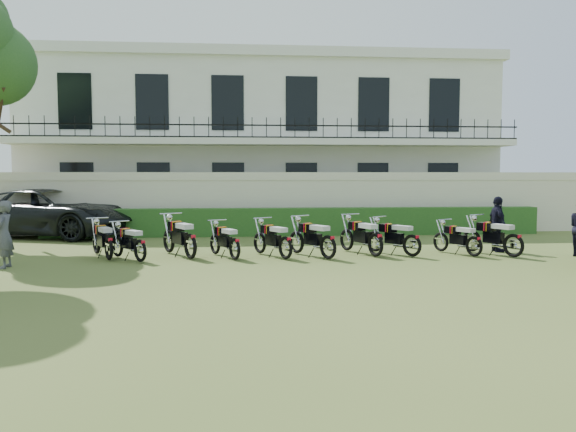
% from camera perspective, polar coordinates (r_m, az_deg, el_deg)
% --- Properties ---
extents(ground, '(100.00, 100.00, 0.00)m').
position_cam_1_polar(ground, '(13.27, -0.38, -5.40)').
color(ground, '#425421').
rests_on(ground, ground).
extents(perimeter_wall, '(30.00, 0.35, 2.30)m').
position_cam_1_polar(perimeter_wall, '(21.09, -2.10, 1.40)').
color(perimeter_wall, beige).
rests_on(perimeter_wall, ground).
extents(hedge, '(18.00, 0.60, 1.00)m').
position_cam_1_polar(hedge, '(20.42, 0.82, -0.58)').
color(hedge, '#1C491A').
rests_on(hedge, ground).
extents(building, '(20.40, 9.60, 7.40)m').
position_cam_1_polar(building, '(27.06, -2.74, 7.41)').
color(building, white).
rests_on(building, ground).
extents(motorcycle_0, '(0.97, 1.72, 1.03)m').
position_cam_1_polar(motorcycle_0, '(15.13, -17.75, -2.60)').
color(motorcycle_0, black).
rests_on(motorcycle_0, ground).
extents(motorcycle_1, '(1.19, 1.45, 0.98)m').
position_cam_1_polar(motorcycle_1, '(14.59, -14.79, -2.88)').
color(motorcycle_1, black).
rests_on(motorcycle_1, ground).
extents(motorcycle_2, '(1.12, 1.85, 1.13)m').
position_cam_1_polar(motorcycle_2, '(14.79, -9.89, -2.42)').
color(motorcycle_2, black).
rests_on(motorcycle_2, ground).
extents(motorcycle_3, '(0.91, 1.63, 0.97)m').
position_cam_1_polar(motorcycle_3, '(14.51, -5.44, -2.80)').
color(motorcycle_3, black).
rests_on(motorcycle_3, ground).
extents(motorcycle_4, '(1.00, 1.68, 1.02)m').
position_cam_1_polar(motorcycle_4, '(14.56, -0.26, -2.67)').
color(motorcycle_4, black).
rests_on(motorcycle_4, ground).
extents(motorcycle_5, '(1.11, 1.74, 1.08)m').
position_cam_1_polar(motorcycle_5, '(14.57, 4.09, -2.57)').
color(motorcycle_5, black).
rests_on(motorcycle_5, ground).
extents(motorcycle_6, '(0.94, 1.86, 1.08)m').
position_cam_1_polar(motorcycle_6, '(15.18, 8.89, -2.33)').
color(motorcycle_6, black).
rests_on(motorcycle_6, ground).
extents(motorcycle_7, '(1.19, 1.57, 1.03)m').
position_cam_1_polar(motorcycle_7, '(15.36, 12.50, -2.40)').
color(motorcycle_7, black).
rests_on(motorcycle_7, ground).
extents(motorcycle_8, '(0.88, 1.58, 0.94)m').
position_cam_1_polar(motorcycle_8, '(15.85, 18.40, -2.45)').
color(motorcycle_8, black).
rests_on(motorcycle_8, ground).
extents(motorcycle_9, '(1.05, 1.78, 1.08)m').
position_cam_1_polar(motorcycle_9, '(16.03, 21.95, -2.24)').
color(motorcycle_9, black).
rests_on(motorcycle_9, ground).
extents(suv, '(6.70, 4.58, 1.70)m').
position_cam_1_polar(suv, '(21.70, -23.06, 0.29)').
color(suv, black).
rests_on(suv, ground).
extents(inspector, '(0.40, 0.60, 1.61)m').
position_cam_1_polar(inspector, '(14.91, -26.88, -1.68)').
color(inspector, '#57585C').
rests_on(inspector, ground).
extents(officer_5, '(0.40, 0.94, 1.60)m').
position_cam_1_polar(officer_5, '(17.16, 20.49, -0.79)').
color(officer_5, black).
rests_on(officer_5, ground).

